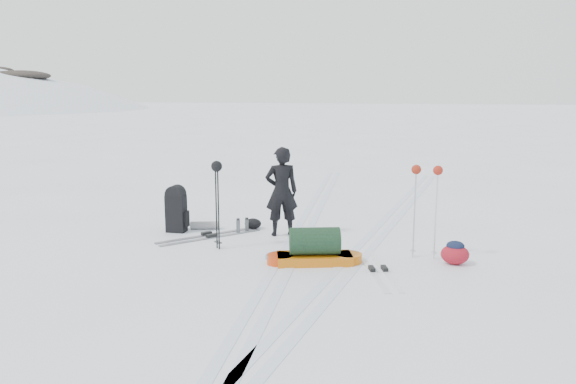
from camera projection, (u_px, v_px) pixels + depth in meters
name	position (u px, v px, depth m)	size (l,w,h in m)	color
ground	(291.00, 250.00, 9.35)	(200.00, 200.00, 0.00)	white
ski_tracks	(335.00, 239.00, 10.05)	(3.38, 17.97, 0.01)	silver
skier	(282.00, 192.00, 10.19)	(0.60, 0.39, 1.64)	black
pulk_sled	(315.00, 250.00, 8.63)	(1.53, 0.82, 0.56)	#C3620B
expedition_rucksack	(180.00, 210.00, 10.54)	(0.91, 0.58, 0.89)	black
ski_poles_black	(217.00, 177.00, 9.25)	(0.19, 0.19, 1.49)	black
ski_poles_silver	(427.00, 181.00, 8.71)	(0.48, 0.18, 1.49)	#B2B5B9
touring_skis_grey	(209.00, 236.00, 10.21)	(1.55, 1.67, 0.07)	#909398
touring_skis_white	(378.00, 270.00, 8.28)	(0.83, 1.88, 0.07)	silver
rope_coil	(283.00, 256.00, 8.93)	(0.63, 0.63, 0.07)	#5091C2
small_daypack	(455.00, 253.00, 8.59)	(0.52, 0.47, 0.37)	maroon
thermos_pair	(242.00, 225.00, 10.52)	(0.20, 0.27, 0.28)	#585B5F
stuff_sack	(253.00, 224.00, 10.80)	(0.38, 0.32, 0.20)	black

